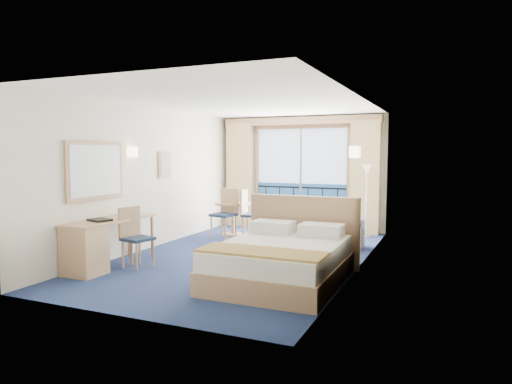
# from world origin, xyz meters

# --- Properties ---
(floor) EXTENTS (6.50, 6.50, 0.00)m
(floor) POSITION_xyz_m (0.00, 0.00, 0.00)
(floor) COLOR navy
(floor) RESTS_ON ground
(room_walls) EXTENTS (4.04, 6.54, 2.72)m
(room_walls) POSITION_xyz_m (0.00, 0.00, 1.78)
(room_walls) COLOR beige
(room_walls) RESTS_ON ground
(balcony_door) EXTENTS (2.36, 0.03, 2.52)m
(balcony_door) POSITION_xyz_m (-0.01, 3.22, 1.14)
(balcony_door) COLOR navy
(balcony_door) RESTS_ON room_walls
(curtain_left) EXTENTS (0.65, 0.22, 2.55)m
(curtain_left) POSITION_xyz_m (-1.55, 3.07, 1.28)
(curtain_left) COLOR tan
(curtain_left) RESTS_ON room_walls
(curtain_right) EXTENTS (0.65, 0.22, 2.55)m
(curtain_right) POSITION_xyz_m (1.55, 3.07, 1.28)
(curtain_right) COLOR tan
(curtain_right) RESTS_ON room_walls
(pelmet) EXTENTS (3.80, 0.25, 0.18)m
(pelmet) POSITION_xyz_m (0.00, 3.10, 2.58)
(pelmet) COLOR tan
(pelmet) RESTS_ON room_walls
(mirror) EXTENTS (0.05, 1.25, 0.95)m
(mirror) POSITION_xyz_m (-1.97, -1.50, 1.55)
(mirror) COLOR tan
(mirror) RESTS_ON room_walls
(wall_print) EXTENTS (0.04, 0.42, 0.52)m
(wall_print) POSITION_xyz_m (-1.97, 0.45, 1.60)
(wall_print) COLOR tan
(wall_print) RESTS_ON room_walls
(sconce_left) EXTENTS (0.18, 0.18, 0.18)m
(sconce_left) POSITION_xyz_m (-1.94, -0.60, 1.85)
(sconce_left) COLOR beige
(sconce_left) RESTS_ON room_walls
(sconce_right) EXTENTS (0.18, 0.18, 0.18)m
(sconce_right) POSITION_xyz_m (1.94, -0.15, 1.85)
(sconce_right) COLOR beige
(sconce_right) RESTS_ON room_walls
(bed) EXTENTS (1.82, 2.16, 1.14)m
(bed) POSITION_xyz_m (1.15, -1.24, 0.32)
(bed) COLOR tan
(bed) RESTS_ON ground
(nightstand) EXTENTS (0.45, 0.43, 0.59)m
(nightstand) POSITION_xyz_m (1.75, 0.08, 0.30)
(nightstand) COLOR tan
(nightstand) RESTS_ON ground
(phone) EXTENTS (0.19, 0.15, 0.08)m
(phone) POSITION_xyz_m (1.73, 0.04, 0.63)
(phone) COLOR white
(phone) RESTS_ON nightstand
(armchair) EXTENTS (0.75, 0.77, 0.62)m
(armchair) POSITION_xyz_m (1.51, 1.47, 0.31)
(armchair) COLOR #3F424D
(armchair) RESTS_ON ground
(floor_lamp) EXTENTS (0.22, 0.22, 1.58)m
(floor_lamp) POSITION_xyz_m (1.66, 2.65, 1.19)
(floor_lamp) COLOR silver
(floor_lamp) RESTS_ON ground
(desk) EXTENTS (0.57, 1.65, 0.77)m
(desk) POSITION_xyz_m (-1.71, -1.95, 0.43)
(desk) COLOR tan
(desk) RESTS_ON ground
(desk_chair) EXTENTS (0.50, 0.50, 0.97)m
(desk_chair) POSITION_xyz_m (-1.33, -1.37, 0.55)
(desk_chair) COLOR #1B2941
(desk_chair) RESTS_ON ground
(folder) EXTENTS (0.41, 0.35, 0.03)m
(folder) POSITION_xyz_m (-1.71, -1.73, 0.79)
(folder) COLOR black
(folder) RESTS_ON desk
(desk_lamp) EXTENTS (0.11, 0.11, 0.42)m
(desk_lamp) POSITION_xyz_m (-1.79, -1.00, 1.09)
(desk_lamp) COLOR silver
(desk_lamp) RESTS_ON desk
(round_table) EXTENTS (0.81, 0.81, 0.73)m
(round_table) POSITION_xyz_m (-1.14, 1.81, 0.55)
(round_table) COLOR tan
(round_table) RESTS_ON ground
(table_chair_a) EXTENTS (0.51, 0.50, 1.04)m
(table_chair_a) POSITION_xyz_m (-0.64, 1.62, 0.59)
(table_chair_a) COLOR #1B2941
(table_chair_a) RESTS_ON ground
(table_chair_b) EXTENTS (0.53, 0.54, 1.07)m
(table_chair_b) POSITION_xyz_m (-1.11, 1.43, 0.60)
(table_chair_b) COLOR #1B2941
(table_chair_b) RESTS_ON ground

